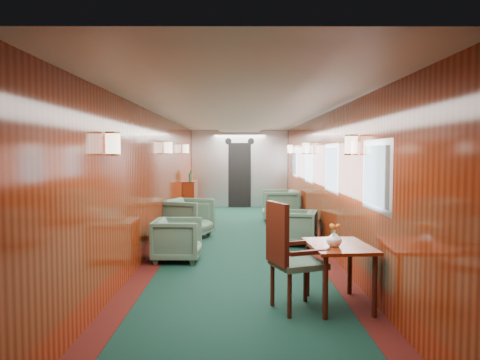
{
  "coord_description": "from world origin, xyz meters",
  "views": [
    {
      "loc": [
        -0.02,
        -8.62,
        1.7
      ],
      "look_at": [
        0.0,
        0.77,
        1.15
      ],
      "focal_mm": 35.0,
      "sensor_mm": 36.0,
      "label": 1
    }
  ],
  "objects_px": {
    "credenza": "(190,198)",
    "side_chair": "(289,252)",
    "armchair_left_far": "(188,218)",
    "armchair_right_far": "(280,206)",
    "dining_table": "(339,254)",
    "armchair_right_near": "(297,227)",
    "armchair_left_near": "(177,240)"
  },
  "relations": [
    {
      "from": "credenza",
      "to": "side_chair",
      "type": "bearing_deg",
      "value": -76.44
    },
    {
      "from": "side_chair",
      "to": "credenza",
      "type": "distance_m",
      "value": 7.9
    },
    {
      "from": "credenza",
      "to": "armchair_left_far",
      "type": "height_order",
      "value": "credenza"
    },
    {
      "from": "side_chair",
      "to": "armchair_right_far",
      "type": "bearing_deg",
      "value": 64.91
    },
    {
      "from": "dining_table",
      "to": "credenza",
      "type": "xyz_separation_m",
      "value": [
        -2.42,
        7.52,
        -0.1
      ]
    },
    {
      "from": "credenza",
      "to": "armchair_right_far",
      "type": "bearing_deg",
      "value": -26.11
    },
    {
      "from": "credenza",
      "to": "armchair_right_near",
      "type": "relative_size",
      "value": 1.72
    },
    {
      "from": "side_chair",
      "to": "armchair_right_near",
      "type": "relative_size",
      "value": 1.67
    },
    {
      "from": "armchair_left_far",
      "to": "side_chair",
      "type": "bearing_deg",
      "value": -138.77
    },
    {
      "from": "dining_table",
      "to": "armchair_right_near",
      "type": "xyz_separation_m",
      "value": [
        -0.04,
        3.45,
        -0.26
      ]
    },
    {
      "from": "side_chair",
      "to": "armchair_left_near",
      "type": "height_order",
      "value": "side_chair"
    },
    {
      "from": "side_chair",
      "to": "armchair_left_near",
      "type": "xyz_separation_m",
      "value": [
        -1.5,
        2.33,
        -0.3
      ]
    },
    {
      "from": "armchair_left_far",
      "to": "armchair_right_far",
      "type": "xyz_separation_m",
      "value": [
        2.04,
        2.19,
        0.0
      ]
    },
    {
      "from": "armchair_left_far",
      "to": "armchair_right_near",
      "type": "xyz_separation_m",
      "value": [
        2.09,
        -0.73,
        -0.07
      ]
    },
    {
      "from": "side_chair",
      "to": "armchair_left_far",
      "type": "bearing_deg",
      "value": 88.87
    },
    {
      "from": "side_chair",
      "to": "armchair_right_far",
      "type": "height_order",
      "value": "side_chair"
    },
    {
      "from": "side_chair",
      "to": "armchair_right_near",
      "type": "bearing_deg",
      "value": 60.71
    },
    {
      "from": "dining_table",
      "to": "armchair_left_near",
      "type": "bearing_deg",
      "value": 128.71
    },
    {
      "from": "armchair_right_far",
      "to": "credenza",
      "type": "bearing_deg",
      "value": -116.31
    },
    {
      "from": "credenza",
      "to": "armchair_left_far",
      "type": "xyz_separation_m",
      "value": [
        0.29,
        -3.34,
        -0.09
      ]
    },
    {
      "from": "armchair_left_near",
      "to": "credenza",
      "type": "bearing_deg",
      "value": 4.96
    },
    {
      "from": "armchair_right_far",
      "to": "dining_table",
      "type": "bearing_deg",
      "value": 0.6
    },
    {
      "from": "armchair_left_far",
      "to": "armchair_right_far",
      "type": "relative_size",
      "value": 0.99
    },
    {
      "from": "armchair_right_near",
      "to": "armchair_right_far",
      "type": "distance_m",
      "value": 2.93
    },
    {
      "from": "armchair_left_near",
      "to": "armchair_right_far",
      "type": "xyz_separation_m",
      "value": [
        1.98,
        4.21,
        0.06
      ]
    },
    {
      "from": "dining_table",
      "to": "side_chair",
      "type": "height_order",
      "value": "side_chair"
    },
    {
      "from": "side_chair",
      "to": "armchair_right_near",
      "type": "xyz_separation_m",
      "value": [
        0.53,
        3.61,
        -0.32
      ]
    },
    {
      "from": "dining_table",
      "to": "armchair_left_near",
      "type": "height_order",
      "value": "dining_table"
    },
    {
      "from": "armchair_right_far",
      "to": "armchair_left_far",
      "type": "bearing_deg",
      "value": -43.11
    },
    {
      "from": "dining_table",
      "to": "armchair_right_far",
      "type": "distance_m",
      "value": 6.38
    },
    {
      "from": "armchair_left_near",
      "to": "dining_table",
      "type": "bearing_deg",
      "value": -135.14
    },
    {
      "from": "side_chair",
      "to": "armchair_left_near",
      "type": "distance_m",
      "value": 2.78
    }
  ]
}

